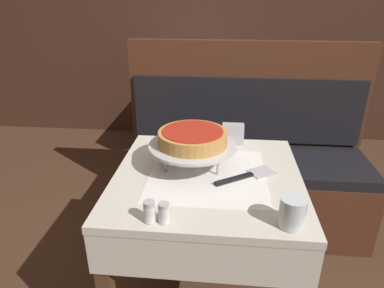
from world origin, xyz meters
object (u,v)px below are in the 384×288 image
water_glass_near (292,212)px  salt_shaker (149,211)px  pizza_pan_stand (193,146)px  deep_dish_pizza (193,137)px  condiment_caddy (204,68)px  booth_bench (244,176)px  napkin_holder (233,133)px  pizza_server (246,176)px  pepper_shaker (164,213)px  dining_table_front (207,199)px  dining_table_rear (193,89)px

water_glass_near → salt_shaker: bearing=-177.2°
pizza_pan_stand → deep_dish_pizza: 0.04m
water_glass_near → condiment_caddy: bearing=100.7°
deep_dish_pizza → water_glass_near: deep_dish_pizza is taller
booth_bench → pizza_pan_stand: (-0.26, -0.68, 0.51)m
booth_bench → napkin_holder: bearing=-102.7°
napkin_holder → pizza_server: bearing=-81.4°
condiment_caddy → booth_bench: bearing=-73.3°
napkin_holder → pepper_shaker: bearing=-109.0°
condiment_caddy → pizza_server: bearing=-81.3°
dining_table_front → pizza_server: bearing=-2.9°
pizza_server → dining_table_front: bearing=177.1°
deep_dish_pizza → napkin_holder: (0.16, 0.26, -0.09)m
pizza_pan_stand → salt_shaker: (-0.10, -0.37, -0.06)m
dining_table_rear → water_glass_near: bearing=-76.3°
booth_bench → pepper_shaker: bearing=-106.6°
pizza_pan_stand → pepper_shaker: 0.38m
dining_table_rear → pepper_shaker: (0.10, -2.03, 0.16)m
booth_bench → water_glass_near: 1.13m
pizza_server → water_glass_near: size_ratio=2.58×
pizza_server → pepper_shaker: pepper_shaker is taller
salt_shaker → napkin_holder: napkin_holder is taller
napkin_holder → dining_table_front: bearing=-107.5°
pizza_pan_stand → booth_bench: bearing=69.3°
pizza_pan_stand → water_glass_near: size_ratio=3.68×
booth_bench → deep_dish_pizza: 0.91m
pizza_server → salt_shaker: salt_shaker is taller
pizza_server → pepper_shaker: size_ratio=3.67×
dining_table_rear → deep_dish_pizza: 1.69m
water_glass_near → pepper_shaker: (-0.39, -0.02, -0.01)m
dining_table_front → napkin_holder: size_ratio=7.43×
dining_table_front → dining_table_rear: 1.73m
booth_bench → dining_table_front: bearing=-104.8°
deep_dish_pizza → salt_shaker: size_ratio=3.85×
dining_table_rear → booth_bench: 1.10m
water_glass_near → booth_bench: bearing=94.2°
salt_shaker → pizza_pan_stand: bearing=74.9°
pizza_pan_stand → deep_dish_pizza: (0.00, -0.00, 0.04)m
pizza_server → pepper_shaker: 0.41m
dining_table_rear → booth_bench: (0.41, -0.98, -0.29)m
booth_bench → napkin_holder: booth_bench is taller
dining_table_front → napkin_holder: bearing=72.5°
deep_dish_pizza → pepper_shaker: bearing=-98.3°
water_glass_near → pepper_shaker: 0.39m
dining_table_rear → water_glass_near: size_ratio=7.79×
salt_shaker → pepper_shaker: salt_shaker is taller
deep_dish_pizza → water_glass_near: (0.33, -0.35, -0.08)m
pepper_shaker → napkin_holder: napkin_holder is taller
condiment_caddy → deep_dish_pizza: bearing=-87.9°
booth_bench → water_glass_near: size_ratio=15.51×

